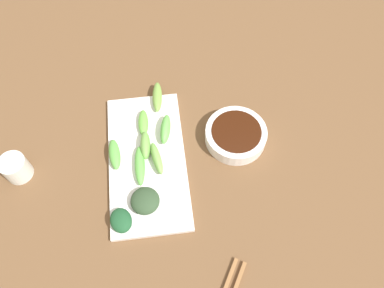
{
  "coord_description": "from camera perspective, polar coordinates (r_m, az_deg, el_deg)",
  "views": [
    {
      "loc": [
        0.03,
        0.44,
        0.82
      ],
      "look_at": [
        -0.03,
        -0.0,
        0.05
      ],
      "focal_mm": 35.42,
      "sensor_mm": 36.0,
      "label": 1
    }
  ],
  "objects": [
    {
      "name": "serving_plate",
      "position": [
        0.9,
        -6.75,
        -2.47
      ],
      "size": [
        0.18,
        0.37,
        0.01
      ],
      "primitive_type": "cube",
      "color": "white",
      "rests_on": "tabletop"
    },
    {
      "name": "broccoli_stalk_1",
      "position": [
        0.98,
        -5.25,
        7.09
      ],
      "size": [
        0.03,
        0.09,
        0.02
      ],
      "primitive_type": "ellipsoid",
      "rotation": [
        0.0,
        0.0,
        -0.08
      ],
      "color": "#73A144",
      "rests_on": "serving_plate"
    },
    {
      "name": "broccoli_stalk_2",
      "position": [
        0.88,
        -7.87,
        -3.24
      ],
      "size": [
        0.03,
        0.1,
        0.02
      ],
      "primitive_type": "ellipsoid",
      "rotation": [
        0.0,
        0.0,
        -0.02
      ],
      "color": "#5FB249",
      "rests_on": "serving_plate"
    },
    {
      "name": "broccoli_stalk_0",
      "position": [
        0.9,
        -11.58,
        -1.53
      ],
      "size": [
        0.03,
        0.08,
        0.02
      ],
      "primitive_type": "ellipsoid",
      "rotation": [
        0.0,
        0.0,
        0.09
      ],
      "color": "#5DAD48",
      "rests_on": "serving_plate"
    },
    {
      "name": "tea_cup",
      "position": [
        0.95,
        -25.0,
        -3.28
      ],
      "size": [
        0.06,
        0.06,
        0.06
      ],
      "primitive_type": "cylinder",
      "color": "white",
      "rests_on": "tabletop"
    },
    {
      "name": "broccoli_stalk_5",
      "position": [
        0.9,
        -7.05,
        -0.19
      ],
      "size": [
        0.03,
        0.08,
        0.03
      ],
      "primitive_type": "ellipsoid",
      "rotation": [
        0.0,
        0.0,
        -0.05
      ],
      "color": "#71AA4C",
      "rests_on": "serving_plate"
    },
    {
      "name": "broccoli_stalk_7",
      "position": [
        0.92,
        -4.02,
        2.25
      ],
      "size": [
        0.04,
        0.08,
        0.03
      ],
      "primitive_type": "ellipsoid",
      "rotation": [
        0.0,
        0.0,
        -0.2
      ],
      "color": "#65BB51",
      "rests_on": "serving_plate"
    },
    {
      "name": "tabletop",
      "position": [
        0.92,
        -1.56,
        -1.43
      ],
      "size": [
        2.1,
        2.1,
        0.02
      ],
      "primitive_type": "cube",
      "color": "brown",
      "rests_on": "ground"
    },
    {
      "name": "broccoli_leafy_6",
      "position": [
        0.84,
        -7.08,
        -8.48
      ],
      "size": [
        0.08,
        0.08,
        0.03
      ],
      "primitive_type": "ellipsoid",
      "rotation": [
        0.0,
        0.0,
        0.21
      ],
      "color": "#2F472C",
      "rests_on": "serving_plate"
    },
    {
      "name": "sauce_bowl",
      "position": [
        0.92,
        6.62,
        1.4
      ],
      "size": [
        0.15,
        0.15,
        0.04
      ],
      "color": "white",
      "rests_on": "tabletop"
    },
    {
      "name": "broccoli_leafy_4",
      "position": [
        0.83,
        -10.65,
        -11.24
      ],
      "size": [
        0.06,
        0.07,
        0.02
      ],
      "primitive_type": "ellipsoid",
      "rotation": [
        0.0,
        0.0,
        0.28
      ],
      "color": "#1E4F2C",
      "rests_on": "serving_plate"
    },
    {
      "name": "broccoli_stalk_8",
      "position": [
        0.88,
        -5.34,
        -2.17
      ],
      "size": [
        0.03,
        0.09,
        0.03
      ],
      "primitive_type": "ellipsoid",
      "rotation": [
        0.0,
        0.0,
        0.17
      ],
      "color": "#78AF51",
      "rests_on": "serving_plate"
    },
    {
      "name": "broccoli_stalk_3",
      "position": [
        0.94,
        -7.35,
        3.2
      ],
      "size": [
        0.03,
        0.08,
        0.02
      ],
      "primitive_type": "ellipsoid",
      "rotation": [
        0.0,
        0.0,
        -0.04
      ],
      "color": "#69B744",
      "rests_on": "serving_plate"
    }
  ]
}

